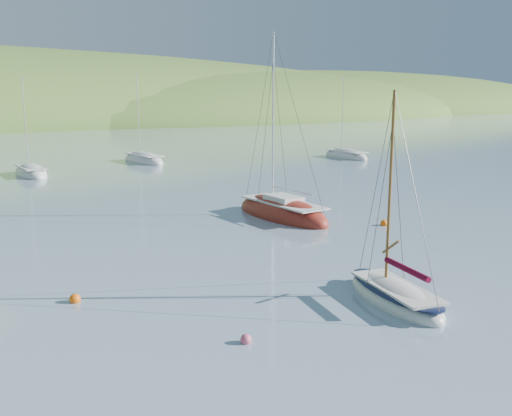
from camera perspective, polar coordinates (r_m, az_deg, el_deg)
ground at (r=22.76m, az=13.21°, el=-9.76°), size 700.00×700.00×0.00m
daysailer_white at (r=23.52m, az=13.72°, el=-8.56°), size 3.59×6.11×8.84m
sloop_red at (r=38.19m, az=2.61°, el=-0.56°), size 3.19×8.90×13.10m
distant_sloop_a at (r=62.34m, az=-21.58°, el=3.21°), size 2.98×7.71×10.86m
distant_sloop_b at (r=70.72m, az=-11.17°, el=4.66°), size 3.23×8.46×11.93m
distant_sloop_d at (r=75.12m, az=8.98°, el=5.10°), size 3.56×8.16×11.30m
mooring_buoys at (r=25.78m, az=6.30°, el=-6.73°), size 20.67×11.24×0.50m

